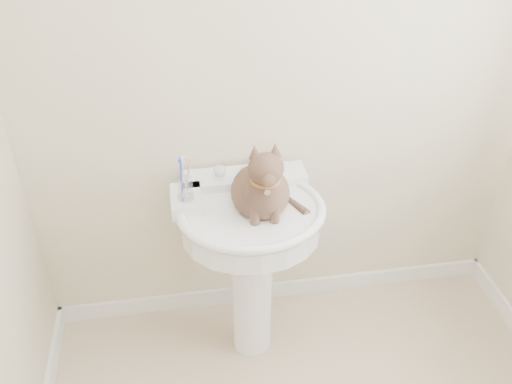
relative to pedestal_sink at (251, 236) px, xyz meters
name	(u,v)px	position (x,y,z in m)	size (l,w,h in m)	color
wall_back	(285,68)	(0.19, 0.29, 0.59)	(2.20, 0.00, 2.50)	beige
baseboard_back	(278,289)	(0.19, 0.28, -0.61)	(2.20, 0.02, 0.09)	white
pedestal_sink	(251,236)	(0.00, 0.00, 0.00)	(0.61, 0.59, 0.83)	white
faucet	(245,171)	(0.00, 0.15, 0.22)	(0.28, 0.12, 0.14)	silver
soap_bar	(267,163)	(0.11, 0.24, 0.19)	(0.09, 0.06, 0.03)	#D44A16
toothbrush_cup	(185,188)	(-0.25, 0.05, 0.23)	(0.07, 0.07, 0.18)	silver
cat	(262,189)	(0.04, -0.02, 0.24)	(0.25, 0.32, 0.46)	brown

